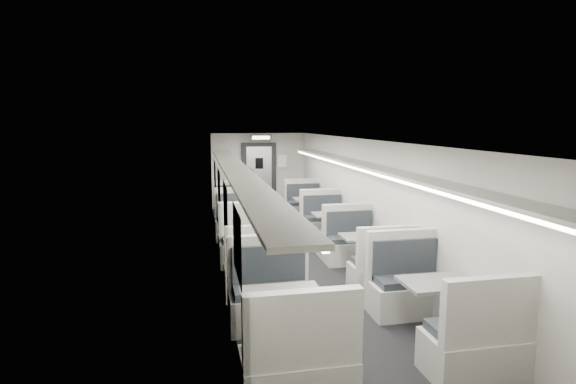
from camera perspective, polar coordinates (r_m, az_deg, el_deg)
name	(u,v)px	position (r m, az deg, el deg)	size (l,w,h in m)	color
room	(300,203)	(8.63, 1.59, -1.46)	(3.24, 12.24, 2.64)	black
booth_left_a	(234,213)	(12.00, -6.81, -2.61)	(1.02, 2.08, 1.11)	beige
booth_left_b	(242,230)	(9.90, -5.81, -4.86)	(1.12, 2.26, 1.21)	beige
booth_left_c	(253,256)	(8.02, -4.42, -8.14)	(1.11, 2.26, 1.21)	beige
booth_left_d	(282,324)	(5.47, -0.75, -16.44)	(1.13, 2.29, 1.22)	beige
booth_right_a	(311,212)	(11.99, 2.90, -2.52)	(1.05, 2.14, 1.14)	beige
booth_right_b	(333,229)	(10.10, 5.72, -4.73)	(1.05, 2.12, 1.14)	beige
booth_right_c	(365,255)	(8.29, 9.77, -7.87)	(1.04, 2.12, 1.13)	beige
booth_right_d	(437,310)	(6.16, 18.40, -14.01)	(1.10, 2.23, 1.19)	beige
passenger	(249,200)	(11.17, -5.00, -1.04)	(0.61, 0.40, 1.66)	black
window_a	(215,177)	(11.76, -9.25, 1.93)	(0.02, 1.18, 0.84)	black
window_b	(219,189)	(9.58, -8.74, 0.38)	(0.02, 1.18, 0.84)	black
window_c	(226,208)	(7.42, -7.93, -2.07)	(0.02, 1.18, 0.84)	black
window_d	(237,244)	(5.28, -6.45, -6.53)	(0.02, 1.18, 0.84)	black
luggage_rack_left	(236,169)	(8.04, -6.59, 2.88)	(0.46, 10.40, 0.09)	beige
luggage_rack_right	(368,167)	(8.61, 10.17, 3.20)	(0.46, 10.40, 0.09)	beige
vestibule_door	(259,176)	(14.43, -3.69, 2.05)	(1.10, 0.13, 2.10)	black
exit_sign	(261,138)	(13.86, -3.47, 6.92)	(0.62, 0.12, 0.16)	black
wall_notice	(282,161)	(14.49, -0.76, 3.93)	(0.32, 0.02, 0.40)	white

